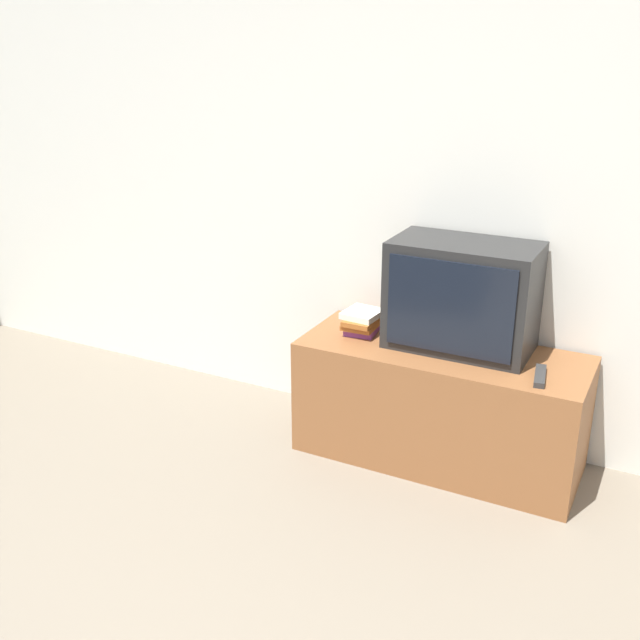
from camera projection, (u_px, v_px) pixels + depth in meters
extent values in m
cube|color=silver|center=(349.00, 162.00, 3.60)|extent=(9.00, 0.06, 2.60)
cube|color=brown|center=(439.00, 405.00, 3.45)|extent=(1.29, 0.50, 0.55)
cube|color=black|center=(462.00, 296.00, 3.30)|extent=(0.63, 0.35, 0.49)
cube|color=black|center=(449.00, 308.00, 3.15)|extent=(0.55, 0.01, 0.41)
cube|color=#7A3884|center=(362.00, 329.00, 3.54)|extent=(0.15, 0.17, 0.03)
cube|color=#995623|center=(362.00, 324.00, 3.53)|extent=(0.16, 0.19, 0.02)
cube|color=#995623|center=(363.00, 320.00, 3.52)|extent=(0.14, 0.21, 0.02)
cube|color=silver|center=(362.00, 314.00, 3.52)|extent=(0.17, 0.18, 0.03)
cube|color=#2D2D2D|center=(540.00, 376.00, 3.07)|extent=(0.07, 0.20, 0.02)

